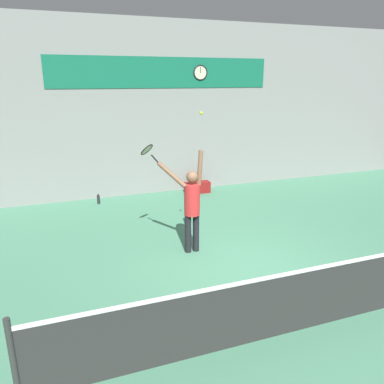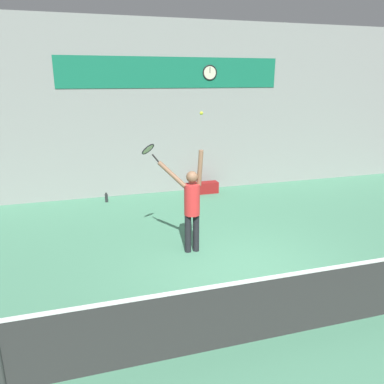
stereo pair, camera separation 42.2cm
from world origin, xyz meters
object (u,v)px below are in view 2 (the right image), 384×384
(tennis_player, at_px, (191,203))
(water_bottle, at_px, (106,198))
(equipment_bag, at_px, (205,188))
(scoreboard_clock, at_px, (210,73))
(tennis_ball, at_px, (201,113))
(tennis_racket, at_px, (149,150))

(tennis_player, height_order, water_bottle, tennis_player)
(equipment_bag, bearing_deg, scoreboard_clock, 60.70)
(tennis_ball, bearing_deg, tennis_racket, 149.26)
(scoreboard_clock, xyz_separation_m, water_bottle, (-3.24, -0.49, -3.43))
(scoreboard_clock, distance_m, tennis_player, 5.24)
(water_bottle, bearing_deg, tennis_player, -69.04)
(tennis_player, relative_size, equipment_bag, 2.70)
(tennis_ball, distance_m, equipment_bag, 4.81)
(tennis_player, distance_m, tennis_racket, 1.33)
(scoreboard_clock, height_order, tennis_racket, scoreboard_clock)
(scoreboard_clock, relative_size, water_bottle, 1.61)
(equipment_bag, bearing_deg, water_bottle, -179.22)
(scoreboard_clock, relative_size, tennis_ball, 6.80)
(tennis_player, xyz_separation_m, equipment_bag, (1.56, 3.78, -0.87))
(water_bottle, bearing_deg, scoreboard_clock, 8.53)
(tennis_racket, relative_size, water_bottle, 1.41)
(tennis_racket, bearing_deg, scoreboard_clock, 55.70)
(tennis_racket, bearing_deg, equipment_bag, 55.05)
(tennis_player, bearing_deg, tennis_racket, 144.47)
(scoreboard_clock, xyz_separation_m, tennis_player, (-1.81, -4.23, -2.51))
(tennis_racket, bearing_deg, water_bottle, 102.41)
(scoreboard_clock, height_order, water_bottle, scoreboard_clock)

